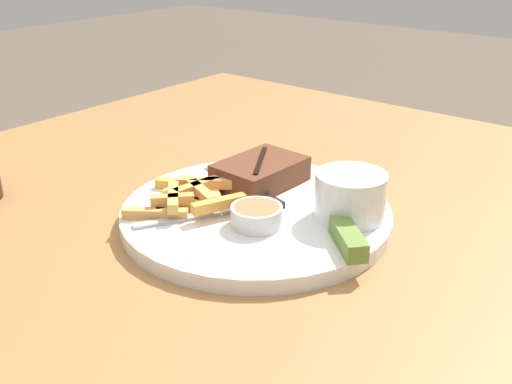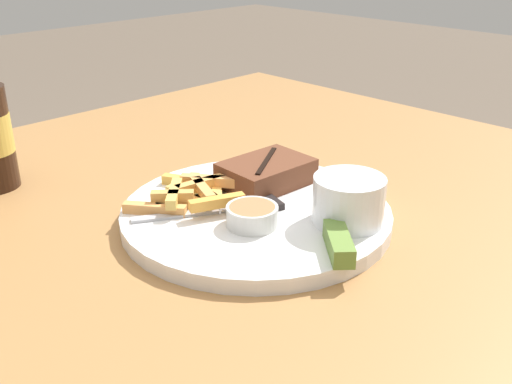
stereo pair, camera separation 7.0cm
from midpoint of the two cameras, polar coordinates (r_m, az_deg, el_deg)
name	(u,v)px [view 2 (the right image)]	position (r m, az deg, el deg)	size (l,w,h in m)	color
dining_table	(256,280)	(0.76, 2.67, -8.48)	(1.12, 1.10, 0.75)	#A87542
dinner_plate	(256,214)	(0.71, 2.81, -2.20)	(0.32, 0.32, 0.02)	white
steak_portion	(266,173)	(0.76, 3.60, 1.78)	(0.11, 0.08, 0.03)	brown
fries_pile	(193,193)	(0.72, -3.29, -0.15)	(0.14, 0.14, 0.02)	#E3A256
coleslaw_cup	(349,197)	(0.67, 11.78, -0.57)	(0.08, 0.08, 0.05)	white
dipping_sauce_cup	(252,215)	(0.66, 2.66, -2.25)	(0.06, 0.06, 0.02)	silver
pickle_spear	(339,243)	(0.62, 11.11, -4.89)	(0.06, 0.07, 0.02)	olive
fork_utensil	(185,214)	(0.69, -3.92, -2.20)	(0.12, 0.08, 0.00)	#B7B7BC
knife_utensil	(255,190)	(0.75, 2.55, 0.16)	(0.06, 0.16, 0.01)	#B7B7BC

